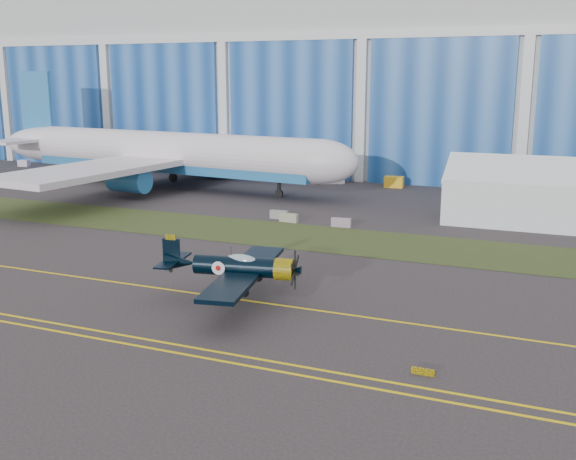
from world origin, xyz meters
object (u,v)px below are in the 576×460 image
at_px(tent, 522,188).
at_px(tug, 394,182).
at_px(warbird, 236,266).
at_px(jetliner, 167,108).
at_px(shipping_container, 321,173).

xyz_separation_m(tent, tug, (-17.71, 16.63, -2.75)).
bearing_deg(warbird, jetliner, 117.06).
distance_m(tent, tug, 24.45).
distance_m(jetliner, shipping_container, 23.35).
xyz_separation_m(warbird, tent, (15.60, 35.00, 0.99)).
height_order(jetliner, tug, jetliner).
bearing_deg(jetliner, shipping_container, 39.00).
height_order(warbird, jetliner, jetliner).
bearing_deg(tug, tent, -47.41).
relative_size(tent, shipping_container, 2.33).
distance_m(tent, shipping_container, 32.91).
bearing_deg(jetliner, tug, 28.04).
bearing_deg(tug, warbird, -91.87).
height_order(shipping_container, tug, shipping_container).
relative_size(tent, tug, 5.94).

